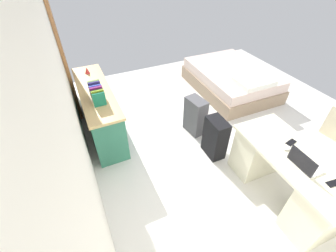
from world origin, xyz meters
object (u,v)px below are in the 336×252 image
at_px(credenza, 99,110).
at_px(cell_phone_near_laptop, 333,183).
at_px(suitcase_black, 215,138).
at_px(suitcase_spare_grey, 195,116).
at_px(desk, 286,176).
at_px(laptop, 304,163).
at_px(cell_phone_by_mouse, 291,142).
at_px(computer_mouse, 287,148).
at_px(office_chair, 326,148).
at_px(figurine_small, 87,70).
at_px(bed, 231,80).

bearing_deg(credenza, cell_phone_near_laptop, -146.13).
bearing_deg(suitcase_black, suitcase_spare_grey, 1.04).
distance_m(desk, laptop, 0.42).
relative_size(cell_phone_near_laptop, cell_phone_by_mouse, 1.00).
distance_m(computer_mouse, cell_phone_near_laptop, 0.54).
distance_m(credenza, cell_phone_near_laptop, 3.25).
height_order(office_chair, laptop, same).
height_order(suitcase_black, cell_phone_near_laptop, cell_phone_near_laptop).
height_order(desk, suitcase_spare_grey, desk).
distance_m(office_chair, suitcase_spare_grey, 1.88).
bearing_deg(figurine_small, credenza, -179.85).
bearing_deg(cell_phone_by_mouse, suitcase_spare_grey, 7.68).
bearing_deg(bed, cell_phone_near_laptop, 160.43).
bearing_deg(suitcase_spare_grey, cell_phone_by_mouse, -170.53).
relative_size(credenza, suitcase_black, 2.83).
bearing_deg(bed, suitcase_spare_grey, 122.06).
distance_m(suitcase_black, computer_mouse, 1.01).
xyz_separation_m(suitcase_spare_grey, computer_mouse, (-1.44, -0.34, 0.43)).
relative_size(desk, office_chair, 1.56).
xyz_separation_m(desk, office_chair, (0.10, -0.82, 0.04)).
relative_size(computer_mouse, figurine_small, 0.91).
xyz_separation_m(suitcase_black, cell_phone_near_laptop, (-1.39, -0.38, 0.42)).
bearing_deg(bed, credenza, 93.41).
distance_m(cell_phone_by_mouse, figurine_small, 3.28).
relative_size(desk, computer_mouse, 14.63).
relative_size(computer_mouse, cell_phone_by_mouse, 0.74).
relative_size(bed, cell_phone_by_mouse, 14.20).
distance_m(cell_phone_near_laptop, figurine_small, 3.74).
bearing_deg(cell_phone_by_mouse, suitcase_black, 19.33).
bearing_deg(office_chair, computer_mouse, 87.77).
distance_m(suitcase_black, cell_phone_near_laptop, 1.50).
height_order(suitcase_black, suitcase_spare_grey, same).
height_order(suitcase_black, cell_phone_by_mouse, cell_phone_by_mouse).
height_order(credenza, suitcase_spare_grey, credenza).
bearing_deg(cell_phone_by_mouse, credenza, 31.16).
relative_size(desk, suitcase_spare_grey, 2.30).
relative_size(computer_mouse, cell_phone_near_laptop, 0.74).
relative_size(bed, figurine_small, 17.56).
bearing_deg(credenza, office_chair, -130.02).
relative_size(desk, cell_phone_by_mouse, 10.76).
bearing_deg(suitcase_black, cell_phone_near_laptop, -163.73).
bearing_deg(credenza, figurine_small, 0.15).
distance_m(suitcase_black, figurine_small, 2.42).
relative_size(desk, figurine_small, 13.30).
bearing_deg(computer_mouse, office_chair, -90.12).
bearing_deg(office_chair, credenza, 49.98).
height_order(laptop, cell_phone_near_laptop, laptop).
bearing_deg(bed, suitcase_black, 136.31).
relative_size(bed, laptop, 6.08).
xyz_separation_m(office_chair, bed, (2.34, -0.23, -0.18)).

